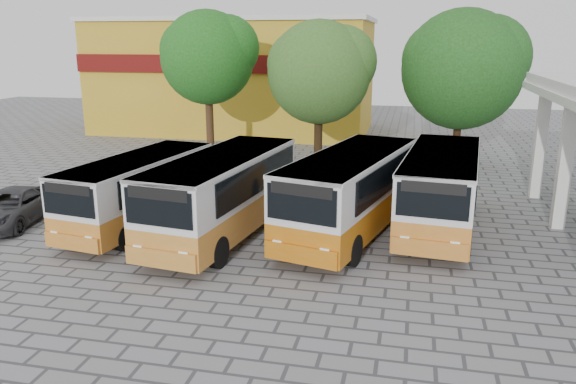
% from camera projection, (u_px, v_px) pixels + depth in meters
% --- Properties ---
extents(ground, '(90.00, 90.00, 0.00)m').
position_uv_depth(ground, '(324.00, 274.00, 16.88)').
color(ground, gray).
rests_on(ground, ground).
extents(shophouse_block, '(20.40, 10.40, 8.30)m').
position_uv_depth(shophouse_block, '(235.00, 75.00, 42.55)').
color(shophouse_block, '#B98F1C').
rests_on(shophouse_block, ground).
extents(bus_far_left, '(3.24, 7.55, 2.63)m').
position_uv_depth(bus_far_left, '(139.00, 187.00, 20.78)').
color(bus_far_left, '#BE7222').
rests_on(bus_far_left, ground).
extents(bus_centre_left, '(3.52, 8.42, 2.94)m').
position_uv_depth(bus_centre_left, '(223.00, 191.00, 19.63)').
color(bus_centre_left, '#BD7628').
rests_on(bus_centre_left, ground).
extents(bus_centre_right, '(4.41, 8.67, 2.97)m').
position_uv_depth(bus_centre_right, '(351.00, 189.00, 19.79)').
color(bus_centre_right, '#B25E0A').
rests_on(bus_centre_right, ground).
extents(bus_far_right, '(3.28, 8.23, 2.88)m').
position_uv_depth(bus_far_right, '(441.00, 186.00, 20.42)').
color(bus_far_right, '#BC6E21').
rests_on(bus_far_right, ground).
extents(tree_left, '(5.50, 5.24, 8.44)m').
position_uv_depth(tree_left, '(209.00, 54.00, 31.37)').
color(tree_left, '#4C301B').
rests_on(tree_left, ground).
extents(tree_middle, '(5.58, 5.31, 7.83)m').
position_uv_depth(tree_middle, '(321.00, 69.00, 28.78)').
color(tree_middle, '#2F2010').
rests_on(tree_middle, ground).
extents(tree_right, '(6.65, 6.33, 8.43)m').
position_uv_depth(tree_right, '(464.00, 65.00, 29.61)').
color(tree_right, '#311C10').
rests_on(tree_right, ground).
extents(parked_car, '(2.80, 4.93, 1.30)m').
position_uv_depth(parked_car, '(11.00, 207.00, 21.30)').
color(parked_car, '#303034').
rests_on(parked_car, ground).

